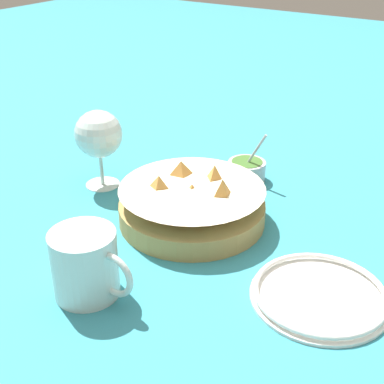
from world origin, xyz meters
TOP-DOWN VIEW (x-y plane):
  - ground_plane at (0.00, 0.00)m, footprint 4.00×4.00m
  - food_basket at (0.03, -0.02)m, footprint 0.25×0.25m
  - sauce_cup at (0.03, 0.16)m, footprint 0.08×0.07m
  - wine_glass at (-0.19, -0.01)m, footprint 0.09×0.09m
  - beer_mug at (0.02, -0.27)m, footprint 0.13×0.09m
  - side_plate at (0.29, -0.10)m, footprint 0.19×0.19m

SIDE VIEW (x-z plane):
  - ground_plane at x=0.00m, z-range 0.00..0.00m
  - side_plate at x=0.29m, z-range 0.00..0.01m
  - sauce_cup at x=0.03m, z-range -0.03..0.07m
  - food_basket at x=0.03m, z-range -0.01..0.08m
  - beer_mug at x=0.02m, z-range 0.00..0.09m
  - wine_glass at x=-0.19m, z-range 0.03..0.18m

